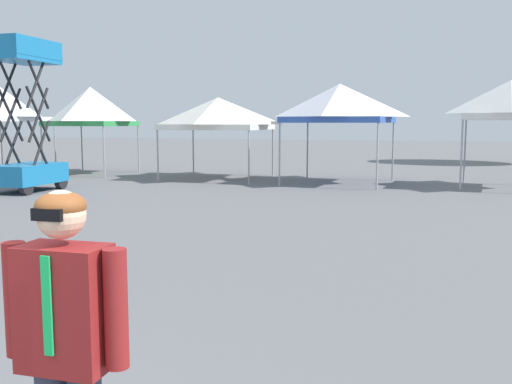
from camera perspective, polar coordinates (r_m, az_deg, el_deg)
canopy_tent_behind_right at (r=24.63m, az=-16.05°, el=8.13°), size 3.04×3.04×3.55m
canopy_tent_behind_center at (r=21.60m, az=-3.78°, el=7.75°), size 3.74×3.74×3.03m
canopy_tent_far_right at (r=20.14m, az=8.28°, el=8.68°), size 3.53×3.53×3.42m
canopy_tent_behind_left at (r=20.02m, az=23.89°, el=8.33°), size 2.95×2.95×3.43m
scissor_lift at (r=18.94m, az=-21.82°, el=4.11°), size 1.55×2.39×4.57m
person_foreground at (r=2.97m, az=-18.27°, el=-14.27°), size 0.65×0.27×1.78m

